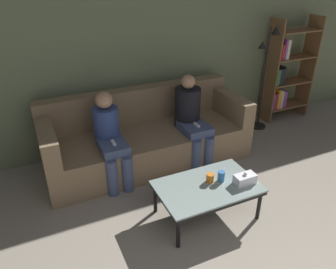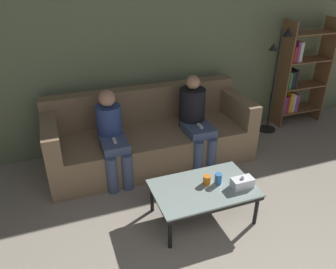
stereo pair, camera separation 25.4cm
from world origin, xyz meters
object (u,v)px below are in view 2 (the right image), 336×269
seated_person_left_end (112,134)px  seated_person_mid_left (195,118)px  cup_near_right (218,179)px  coffee_table (204,190)px  tissue_box (242,183)px  bookshelf (297,77)px  standing_lamp (277,71)px  couch (150,137)px  cup_near_left (207,180)px

seated_person_left_end → seated_person_mid_left: (1.08, 0.02, 0.03)m
cup_near_right → seated_person_mid_left: size_ratio=0.10×
coffee_table → seated_person_left_end: seated_person_left_end is taller
tissue_box → bookshelf: bookshelf is taller
standing_lamp → seated_person_mid_left: bearing=-165.1°
seated_person_left_end → standing_lamp: bearing=9.2°
couch → seated_person_left_end: size_ratio=2.40×
seated_person_mid_left → cup_near_left: bearing=-107.8°
couch → seated_person_left_end: (-0.54, -0.24, 0.25)m
cup_near_left → coffee_table: bearing=-138.9°
cup_near_left → seated_person_left_end: (-0.75, 1.01, 0.16)m
coffee_table → bookshelf: bearing=34.1°
coffee_table → seated_person_mid_left: seated_person_mid_left is taller
bookshelf → standing_lamp: bearing=-165.0°
standing_lamp → seated_person_mid_left: size_ratio=1.38×
tissue_box → seated_person_mid_left: bearing=88.9°
cup_near_right → tissue_box: bearing=-34.0°
cup_near_right → tissue_box: size_ratio=0.52×
coffee_table → seated_person_mid_left: size_ratio=0.90×
coffee_table → cup_near_right: (0.16, 0.01, 0.10)m
tissue_box → standing_lamp: bearing=46.8°
cup_near_right → seated_person_left_end: seated_person_left_end is taller
cup_near_left → seated_person_left_end: seated_person_left_end is taller
standing_lamp → seated_person_left_end: size_ratio=1.45×
couch → tissue_box: size_ratio=11.87×
coffee_table → bookshelf: bookshelf is taller
standing_lamp → cup_near_left: bearing=-141.7°
tissue_box → seated_person_left_end: bearing=131.7°
seated_person_left_end → seated_person_mid_left: seated_person_mid_left is taller
coffee_table → standing_lamp: (1.85, 1.47, 0.62)m
coffee_table → cup_near_left: cup_near_left is taller
cup_near_left → standing_lamp: standing_lamp is taller
tissue_box → bookshelf: 2.68m
coffee_table → tissue_box: (0.36, -0.12, 0.09)m
tissue_box → seated_person_mid_left: 1.21m
cup_near_right → seated_person_mid_left: seated_person_mid_left is taller
couch → standing_lamp: size_ratio=1.66×
tissue_box → seated_person_mid_left: seated_person_mid_left is taller
standing_lamp → couch: bearing=-175.0°
tissue_box → standing_lamp: (1.49, 1.59, 0.53)m
coffee_table → standing_lamp: 2.44m
couch → coffee_table: size_ratio=2.56×
seated_person_mid_left → cup_near_right: bearing=-101.7°
bookshelf → seated_person_left_end: bearing=-169.8°
couch → seated_person_mid_left: size_ratio=2.29×
coffee_table → cup_near_left: 0.11m
coffee_table → seated_person_mid_left: (0.38, 1.08, 0.27)m
couch → bookshelf: size_ratio=1.59×
bookshelf → cup_near_right: bearing=-144.2°
couch → standing_lamp: bearing=5.0°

